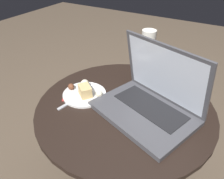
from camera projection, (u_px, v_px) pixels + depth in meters
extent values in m
cylinder|color=#9E9EA3|center=(123.00, 150.00, 0.99)|extent=(0.08, 0.08, 0.49)
cylinder|color=black|center=(125.00, 107.00, 0.85)|extent=(0.68, 0.68, 0.02)
cube|color=#B7332D|center=(82.00, 95.00, 0.90)|extent=(0.17, 0.15, 0.00)
cube|color=#47474C|center=(143.00, 113.00, 0.79)|extent=(0.41, 0.34, 0.02)
cube|color=black|center=(150.00, 107.00, 0.81)|extent=(0.30, 0.20, 0.00)
cube|color=#47474C|center=(165.00, 74.00, 0.77)|extent=(0.35, 0.17, 0.24)
cube|color=silver|center=(164.00, 74.00, 0.77)|extent=(0.32, 0.15, 0.21)
cylinder|color=#C6701E|center=(146.00, 62.00, 0.92)|extent=(0.06, 0.06, 0.21)
cylinder|color=white|center=(149.00, 34.00, 0.85)|extent=(0.06, 0.06, 0.03)
cylinder|color=white|center=(85.00, 94.00, 0.90)|extent=(0.18, 0.18, 0.01)
cube|color=#DBB775|center=(85.00, 91.00, 0.87)|extent=(0.07, 0.07, 0.04)
sphere|color=brown|center=(71.00, 87.00, 0.91)|extent=(0.03, 0.03, 0.03)
sphere|color=beige|center=(85.00, 84.00, 0.92)|extent=(0.04, 0.04, 0.04)
sphere|color=beige|center=(99.00, 94.00, 0.87)|extent=(0.03, 0.03, 0.03)
cube|color=#B2B2B7|center=(71.00, 102.00, 0.86)|extent=(0.04, 0.13, 0.00)
cube|color=#B2B2B7|center=(88.00, 92.00, 0.91)|extent=(0.03, 0.06, 0.00)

